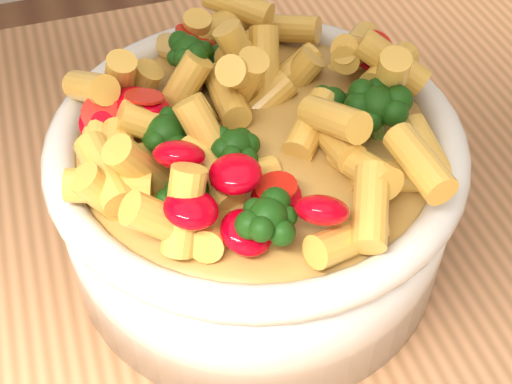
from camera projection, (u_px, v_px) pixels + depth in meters
name	position (u px, v px, depth m)	size (l,w,h in m)	color
table	(385.00, 340.00, 0.59)	(1.20, 0.80, 0.90)	#B3774D
serving_bowl	(256.00, 191.00, 0.49)	(0.27, 0.27, 0.12)	silver
pasta_salad	(256.00, 110.00, 0.44)	(0.22, 0.22, 0.05)	#EEBD4B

